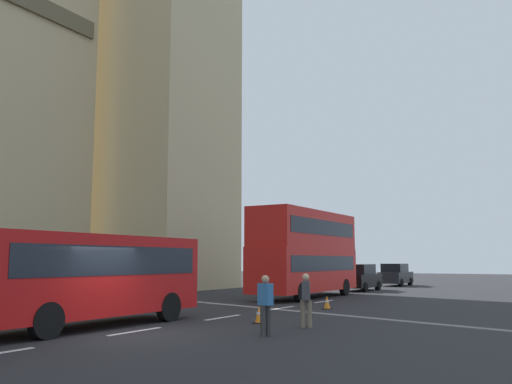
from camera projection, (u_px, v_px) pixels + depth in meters
ground_plane at (120, 334)px, 15.37m from camera, size 160.00×160.00×0.00m
lane_centre_marking at (135, 331)px, 15.89m from camera, size 29.80×0.16×0.01m
double_decker_bus at (306, 250)px, 30.71m from camera, size 9.49×2.54×4.90m
sedan_lead at (360, 278)px, 37.69m from camera, size 4.40×1.86×1.85m
sedan_trailing at (396, 275)px, 44.93m from camera, size 4.40×1.86×1.85m
traffic_cone_west at (259, 315)px, 18.05m from camera, size 0.36×0.36×0.58m
traffic_cone_middle at (327, 302)px, 23.30m from camera, size 0.36×0.36×0.58m
pedestrian_near_cones at (265, 303)px, 14.97m from camera, size 0.35×0.44×1.69m
pedestrian_by_kerb at (306, 298)px, 16.89m from camera, size 0.46×0.37×1.69m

